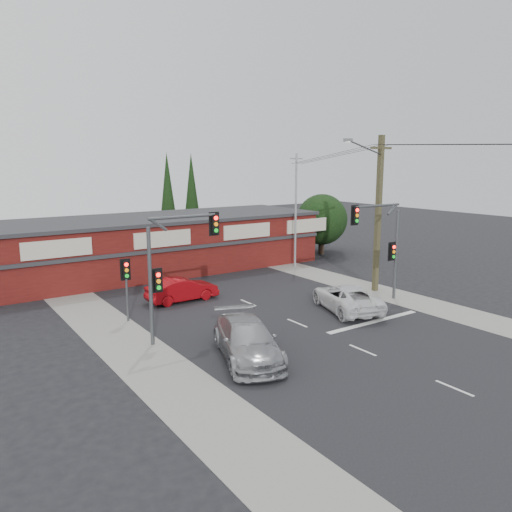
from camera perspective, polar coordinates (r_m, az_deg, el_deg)
ground at (r=26.07m, az=5.60°, el=-8.02°), size 120.00×120.00×0.00m
road_strip at (r=29.88m, az=-0.59°, el=-5.50°), size 14.00×70.00×0.01m
verge_left at (r=26.34m, az=-16.30°, el=-8.19°), size 3.00×70.00×0.02m
verge_right at (r=35.17m, az=11.00°, el=-3.21°), size 3.00×70.00×0.02m
stop_line at (r=27.37m, az=13.32°, el=-7.31°), size 6.50×0.35×0.01m
white_suv at (r=28.92m, az=10.30°, el=-4.70°), size 4.09×5.91×1.50m
silver_suv at (r=21.68m, az=-1.00°, el=-9.60°), size 4.10×6.10×1.64m
red_sedan at (r=30.69m, az=-8.43°, el=-3.80°), size 4.40×1.60×1.44m
lane_dashes at (r=30.11m, az=-0.90°, el=-5.36°), size 0.12×48.17×0.01m
shop_building at (r=39.32m, az=-11.60°, el=1.40°), size 27.30×8.40×4.22m
tree_cluster at (r=46.31m, az=7.34°, el=3.86°), size 5.90×5.10×5.50m
conifer_near at (r=47.14m, az=-10.05°, el=7.06°), size 1.80×1.80×9.25m
conifer_far at (r=50.46m, az=-7.36°, el=7.36°), size 1.80×1.80×9.25m
traffic_mast_left at (r=23.34m, az=-9.65°, el=-0.35°), size 3.77×0.27×5.97m
traffic_mast_right at (r=30.57m, az=14.43°, el=2.09°), size 3.96×0.27×5.97m
pedestal_signal at (r=27.01m, az=-14.63°, el=-2.35°), size 0.55×0.27×3.38m
utility_pole at (r=32.82m, az=13.68°, el=5.25°), size 4.38×0.59×10.00m
steel_pole at (r=39.85m, az=4.56°, el=5.43°), size 1.20×0.16×9.00m
power_lines at (r=29.43m, az=22.20°, el=11.29°), size 2.01×29.00×1.22m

